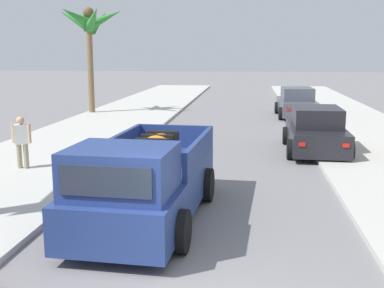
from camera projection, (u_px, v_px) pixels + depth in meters
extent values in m
cube|color=beige|center=(80.00, 140.00, 18.34)|extent=(5.02, 60.00, 0.12)
cube|color=beige|center=(379.00, 146.00, 17.06)|extent=(5.02, 60.00, 0.12)
cube|color=silver|center=(108.00, 140.00, 18.21)|extent=(0.16, 60.00, 0.10)
cube|color=silver|center=(347.00, 146.00, 17.19)|extent=(0.16, 60.00, 0.10)
cube|color=navy|center=(148.00, 190.00, 9.69)|extent=(2.23, 5.21, 0.80)
cube|color=navy|center=(122.00, 171.00, 7.99)|extent=(1.81, 1.60, 0.80)
cube|color=#283342|center=(135.00, 160.00, 8.72)|extent=(1.38, 0.14, 0.44)
cube|color=#283342|center=(105.00, 182.00, 7.25)|extent=(1.46, 0.15, 0.48)
cube|color=navy|center=(200.00, 151.00, 10.23)|extent=(0.30, 3.30, 0.56)
cube|color=navy|center=(118.00, 148.00, 10.55)|extent=(0.30, 3.30, 0.56)
cube|color=navy|center=(175.00, 136.00, 11.98)|extent=(1.88, 0.22, 0.56)
cube|color=silver|center=(176.00, 168.00, 12.23)|extent=(1.83, 0.23, 0.20)
cylinder|color=black|center=(180.00, 231.00, 8.08)|extent=(0.31, 0.77, 0.76)
cylinder|color=black|center=(71.00, 224.00, 8.42)|extent=(0.31, 0.77, 0.76)
cylinder|color=black|center=(207.00, 185.00, 10.91)|extent=(0.31, 0.77, 0.76)
cylinder|color=black|center=(124.00, 181.00, 11.26)|extent=(0.31, 0.77, 0.76)
cube|color=red|center=(205.00, 158.00, 12.01)|extent=(0.22, 0.05, 0.18)
cube|color=red|center=(147.00, 156.00, 12.28)|extent=(0.22, 0.05, 0.18)
ellipsoid|color=orange|center=(158.00, 149.00, 10.33)|extent=(0.80, 1.74, 0.60)
sphere|color=orange|center=(145.00, 154.00, 9.40)|extent=(0.44, 0.44, 0.44)
cube|color=black|center=(163.00, 145.00, 10.78)|extent=(0.72, 0.16, 0.61)
cube|color=black|center=(158.00, 149.00, 10.33)|extent=(0.72, 0.16, 0.61)
cube|color=black|center=(152.00, 153.00, 9.88)|extent=(0.72, 0.16, 0.61)
cube|color=black|center=(315.00, 136.00, 16.28)|extent=(1.82, 4.22, 0.72)
cube|color=black|center=(317.00, 117.00, 16.06)|extent=(1.55, 2.12, 0.64)
cube|color=#283342|center=(313.00, 114.00, 17.01)|extent=(1.37, 0.10, 0.52)
cube|color=#283342|center=(320.00, 121.00, 15.12)|extent=(1.34, 0.10, 0.50)
cylinder|color=black|center=(286.00, 135.00, 17.71)|extent=(0.23, 0.64, 0.64)
cylinder|color=black|center=(336.00, 137.00, 17.47)|extent=(0.23, 0.64, 0.64)
cylinder|color=black|center=(291.00, 149.00, 15.18)|extent=(0.23, 0.64, 0.64)
cylinder|color=black|center=(350.00, 151.00, 14.94)|extent=(0.23, 0.64, 0.64)
cube|color=red|center=(302.00, 144.00, 14.29)|extent=(0.20, 0.04, 0.12)
cube|color=white|center=(293.00, 125.00, 18.41)|extent=(0.20, 0.04, 0.10)
cube|color=red|center=(346.00, 145.00, 14.13)|extent=(0.20, 0.04, 0.12)
cube|color=white|center=(326.00, 125.00, 18.24)|extent=(0.20, 0.04, 0.10)
cube|color=#474C56|center=(296.00, 107.00, 25.17)|extent=(1.87, 4.24, 0.72)
cube|color=#474C56|center=(297.00, 94.00, 24.94)|extent=(1.57, 2.14, 0.64)
cube|color=#283342|center=(295.00, 93.00, 25.89)|extent=(1.37, 0.11, 0.52)
cube|color=#283342|center=(300.00, 96.00, 24.00)|extent=(1.34, 0.11, 0.50)
cylinder|color=black|center=(277.00, 108.00, 26.56)|extent=(0.24, 0.65, 0.64)
cylinder|color=black|center=(310.00, 108.00, 26.40)|extent=(0.24, 0.65, 0.64)
cylinder|color=black|center=(281.00, 114.00, 24.02)|extent=(0.24, 0.65, 0.64)
cylinder|color=black|center=(318.00, 114.00, 23.85)|extent=(0.24, 0.65, 0.64)
cube|color=red|center=(288.00, 109.00, 23.14)|extent=(0.20, 0.05, 0.12)
cube|color=white|center=(281.00, 101.00, 27.27)|extent=(0.20, 0.05, 0.10)
cube|color=red|center=(315.00, 109.00, 23.03)|extent=(0.20, 0.05, 0.12)
cube|color=white|center=(303.00, 101.00, 27.16)|extent=(0.20, 0.05, 0.10)
cylinder|color=brown|center=(90.00, 64.00, 25.76)|extent=(0.32, 0.33, 5.38)
cone|color=#2D7F33|center=(106.00, 18.00, 25.28)|extent=(1.94, 0.72, 1.25)
cone|color=#2D7F33|center=(99.00, 21.00, 25.99)|extent=(1.15, 1.66, 1.43)
cone|color=#2D7F33|center=(84.00, 20.00, 26.10)|extent=(1.49, 1.84, 1.35)
cone|color=#2D7F33|center=(73.00, 18.00, 25.53)|extent=(1.87, 0.80, 1.27)
cone|color=#2D7F33|center=(75.00, 16.00, 24.66)|extent=(1.44, 1.79, 1.16)
cone|color=#2D7F33|center=(93.00, 18.00, 24.50)|extent=(1.51, 1.90, 1.37)
sphere|color=brown|center=(88.00, 13.00, 25.26)|extent=(0.57, 0.57, 0.57)
cylinder|color=gray|center=(20.00, 158.00, 13.53)|extent=(0.14, 0.14, 0.82)
cylinder|color=gray|center=(26.00, 158.00, 13.51)|extent=(0.14, 0.14, 0.82)
cube|color=white|center=(21.00, 134.00, 13.39)|extent=(0.44, 0.36, 0.55)
sphere|color=tan|center=(20.00, 120.00, 13.32)|extent=(0.22, 0.22, 0.22)
cylinder|color=tan|center=(13.00, 133.00, 13.41)|extent=(0.09, 0.09, 0.55)
cylinder|color=tan|center=(29.00, 133.00, 13.36)|extent=(0.09, 0.09, 0.55)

